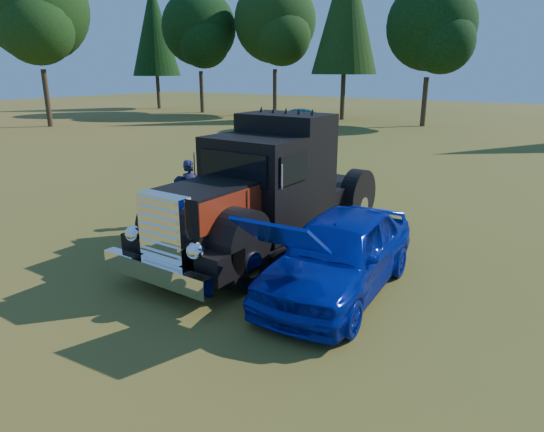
{
  "coord_description": "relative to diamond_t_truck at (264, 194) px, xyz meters",
  "views": [
    {
      "loc": [
        7.23,
        -5.96,
        3.98
      ],
      "look_at": [
        1.78,
        1.91,
        1.07
      ],
      "focal_mm": 32.0,
      "sensor_mm": 36.0,
      "label": 1
    }
  ],
  "objects": [
    {
      "name": "spectator_far",
      "position": [
        -1.71,
        -0.84,
        -0.47
      ],
      "size": [
        0.99,
        0.96,
        1.61
      ],
      "primitive_type": "imported",
      "rotation": [
        0.0,
        0.0,
        0.63
      ],
      "color": "#20234C",
      "rests_on": "ground"
    },
    {
      "name": "ground",
      "position": [
        -1.04,
        -2.67,
        -1.28
      ],
      "size": [
        120.0,
        120.0,
        0.0
      ],
      "primitive_type": "plane",
      "color": "#3E5619",
      "rests_on": "ground"
    },
    {
      "name": "distant_teal_car",
      "position": [
        -11.12,
        19.03,
        -0.57
      ],
      "size": [
        4.34,
        3.73,
        1.41
      ],
      "primitive_type": "imported",
      "rotation": [
        0.0,
        0.0,
        -0.94
      ],
      "color": "#0B4441",
      "rests_on": "ground"
    },
    {
      "name": "hotrod_coupe",
      "position": [
        2.49,
        -1.14,
        -0.52
      ],
      "size": [
        2.18,
        4.57,
        1.89
      ],
      "color": "#072BA6",
      "rests_on": "ground"
    },
    {
      "name": "treeline",
      "position": [
        -3.18,
        25.1,
        6.32
      ],
      "size": [
        72.1,
        24.04,
        13.84
      ],
      "color": "#2D2116",
      "rests_on": "ground"
    },
    {
      "name": "diamond_t_truck",
      "position": [
        0.0,
        0.0,
        0.0
      ],
      "size": [
        3.35,
        7.16,
        3.0
      ],
      "color": "black",
      "rests_on": "ground"
    },
    {
      "name": "spectator_near",
      "position": [
        -2.63,
        0.36,
        -0.42
      ],
      "size": [
        0.48,
        0.67,
        1.72
      ],
      "primitive_type": "imported",
      "rotation": [
        0.0,
        0.0,
        1.46
      ],
      "color": "#1C2141",
      "rests_on": "ground"
    }
  ]
}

